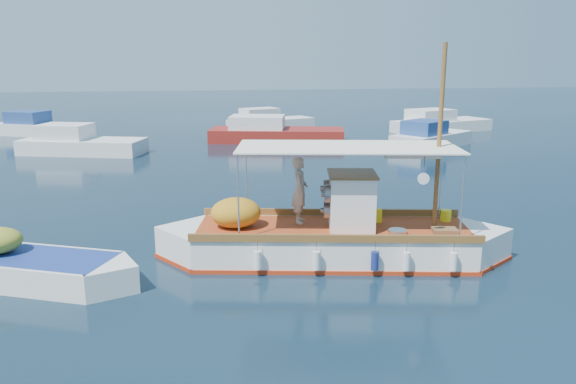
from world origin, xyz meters
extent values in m
plane|color=black|center=(0.00, 0.00, 0.00)|extent=(160.00, 160.00, 0.00)
cube|color=white|center=(-0.27, 0.08, 0.32)|extent=(7.24, 3.57, 1.02)
cube|color=white|center=(-3.68, 0.73, 0.32)|extent=(2.27, 2.27, 1.02)
cube|color=white|center=(3.13, -0.57, 0.32)|extent=(2.27, 2.27, 1.02)
cube|color=#AF2D10|center=(-0.27, 0.08, 0.02)|extent=(7.34, 3.66, 0.17)
cube|color=#9E3B18|center=(-0.27, 0.08, 0.81)|extent=(7.20, 3.39, 0.06)
cube|color=brown|center=(-0.06, 1.22, 0.92)|extent=(6.91, 1.41, 0.18)
cube|color=brown|center=(-0.49, -1.06, 0.92)|extent=(6.91, 1.41, 0.18)
cube|color=white|center=(0.18, -0.01, 1.52)|extent=(1.31, 1.39, 1.39)
cube|color=brown|center=(0.18, -0.01, 2.24)|extent=(1.42, 1.50, 0.06)
cylinder|color=slate|center=(-0.47, -0.19, 1.80)|extent=(0.29, 0.49, 0.46)
cylinder|color=slate|center=(-0.36, 0.40, 1.80)|extent=(0.29, 0.49, 0.46)
cylinder|color=slate|center=(-0.41, 0.11, 1.29)|extent=(0.29, 0.49, 0.46)
cylinder|color=brown|center=(2.27, -0.41, 3.14)|extent=(0.13, 0.13, 4.62)
cylinder|color=brown|center=(1.54, -0.27, 2.77)|extent=(1.65, 0.38, 0.07)
cylinder|color=silver|center=(-2.35, 1.51, 1.87)|extent=(0.05, 0.05, 2.08)
cylinder|color=silver|center=(-2.73, -0.49, 1.87)|extent=(0.05, 0.05, 2.08)
cylinder|color=silver|center=(2.82, 0.52, 1.87)|extent=(0.05, 0.05, 2.08)
cylinder|color=silver|center=(2.44, -1.47, 1.87)|extent=(0.05, 0.05, 2.08)
cube|color=silver|center=(0.04, 0.02, 2.93)|extent=(5.77, 3.20, 0.04)
ellipsoid|color=#C0841C|center=(-2.72, 0.55, 1.22)|extent=(1.48, 1.32, 0.78)
cube|color=yellow|center=(1.00, 0.35, 1.02)|extent=(0.26, 0.21, 0.37)
cylinder|color=yellow|center=(2.84, 0.14, 0.99)|extent=(0.32, 0.32, 0.31)
cube|color=brown|center=(2.38, -0.80, 0.89)|extent=(0.67, 0.52, 0.11)
cylinder|color=#B2B2B2|center=(1.17, -0.71, 0.89)|extent=(0.54, 0.54, 0.11)
cylinder|color=white|center=(1.54, -1.25, 2.34)|extent=(0.28, 0.08, 0.28)
cylinder|color=white|center=(-2.33, -0.84, 0.42)|extent=(0.22, 0.22, 0.44)
cylinder|color=navy|center=(0.39, -1.36, 0.42)|extent=(0.22, 0.22, 0.44)
cylinder|color=white|center=(2.20, -1.71, 0.42)|extent=(0.22, 0.22, 0.44)
imported|color=#B3A794|center=(-1.02, 0.70, 1.71)|extent=(0.55, 0.71, 1.74)
cube|color=white|center=(-7.70, -0.23, 0.23)|extent=(4.51, 3.18, 0.82)
cube|color=white|center=(-5.77, -1.07, 0.23)|extent=(1.51, 1.51, 0.82)
cube|color=navy|center=(-7.70, -0.23, 0.62)|extent=(4.44, 3.02, 0.05)
cube|color=silver|center=(-9.66, 18.40, 0.30)|extent=(6.96, 4.17, 1.00)
cube|color=silver|center=(-10.61, 18.68, 1.20)|extent=(3.09, 2.70, 0.80)
cube|color=maroon|center=(1.47, 21.20, 0.30)|extent=(8.68, 4.61, 1.00)
cube|color=silver|center=(0.26, 21.48, 1.20)|extent=(3.76, 3.07, 0.80)
cube|color=silver|center=(10.11, 17.58, 0.30)|extent=(5.75, 4.89, 1.00)
cube|color=navy|center=(9.43, 17.12, 1.20)|extent=(2.86, 2.77, 0.80)
cube|color=silver|center=(13.80, 24.23, 0.30)|extent=(7.72, 4.75, 1.00)
cube|color=silver|center=(12.76, 23.89, 1.20)|extent=(3.46, 3.01, 0.80)
cube|color=silver|center=(-13.92, 26.86, 0.30)|extent=(6.36, 4.55, 1.00)
cube|color=navy|center=(-14.73, 27.23, 1.20)|extent=(2.97, 2.76, 0.80)
cube|color=silver|center=(1.93, 27.12, 0.30)|extent=(6.60, 4.14, 1.00)
cube|color=silver|center=(1.04, 26.78, 1.20)|extent=(2.96, 2.49, 0.80)
camera|label=1|loc=(-3.73, -13.34, 5.07)|focal=35.00mm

